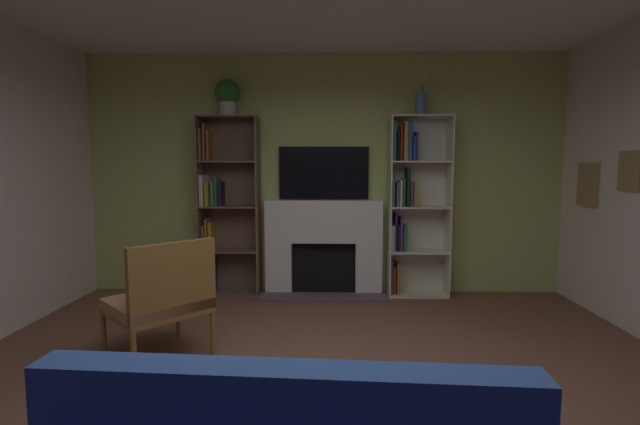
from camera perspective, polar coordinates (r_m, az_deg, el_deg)
The scene contains 10 objects.
ground_plane at distance 3.08m, azimuth -0.63°, elevation -24.20°, with size 7.01×7.01×0.00m, color brown.
wall_back_accent at distance 5.62m, azimuth 0.49°, elevation 4.73°, with size 5.83×0.06×2.87m, color #B2C86C.
fireplace at distance 5.56m, azimuth 0.45°, elevation -3.99°, with size 1.50×0.51×1.13m.
tv at distance 5.56m, azimuth 0.48°, elevation 4.91°, with size 1.07×0.06×0.63m, color black.
bookshelf_left at distance 5.65m, azimuth -11.85°, elevation 0.52°, with size 0.71×0.33×2.12m.
bookshelf_right at distance 5.56m, azimuth 11.15°, elevation 1.32°, with size 0.71×0.34×2.12m.
potted_plant at distance 5.63m, azimuth -11.38°, elevation 14.06°, with size 0.29×0.29×0.43m.
vase_with_flowers at distance 5.58m, azimuth 12.38°, elevation 13.20°, with size 0.13×0.13×0.46m.
armchair at distance 3.92m, azimuth -18.98°, elevation -10.08°, with size 0.94×0.94×0.97m.
coffee_table at distance 2.42m, azimuth -3.34°, elevation -24.74°, with size 0.74×0.46×0.37m.
Camera 1 is at (0.10, -2.67, 1.54)m, focal length 25.85 mm.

